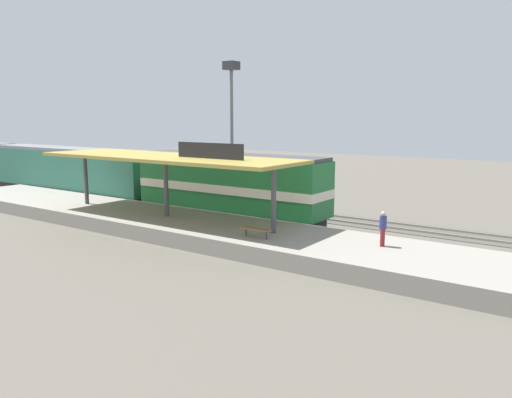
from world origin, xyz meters
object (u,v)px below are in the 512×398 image
object	(u,v)px
locomotive	(229,186)
passenger_carriage_front	(70,171)
light_mast	(232,101)
person_waiting	(383,227)
platform_bench	(256,229)

from	to	relation	value
locomotive	passenger_carriage_front	distance (m)	18.00
light_mast	person_waiting	bearing A→B (deg)	-122.65
locomotive	platform_bench	bearing A→B (deg)	-132.89
locomotive	person_waiting	xyz separation A→B (m)	(-3.89, -12.42, -0.56)
locomotive	passenger_carriage_front	world-z (taller)	locomotive
light_mast	locomotive	bearing A→B (deg)	-143.28
locomotive	passenger_carriage_front	size ratio (longest dim) A/B	0.72
platform_bench	person_waiting	bearing A→B (deg)	-70.51
locomotive	passenger_carriage_front	xyz separation A→B (m)	(0.00, 18.00, -0.10)
locomotive	person_waiting	bearing A→B (deg)	-107.38
locomotive	person_waiting	size ratio (longest dim) A/B	8.44
passenger_carriage_front	light_mast	world-z (taller)	light_mast
locomotive	light_mast	world-z (taller)	light_mast
light_mast	passenger_carriage_front	bearing A→B (deg)	122.63
passenger_carriage_front	light_mast	distance (m)	15.69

